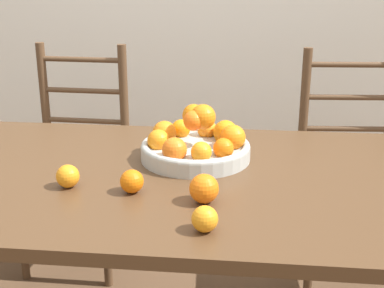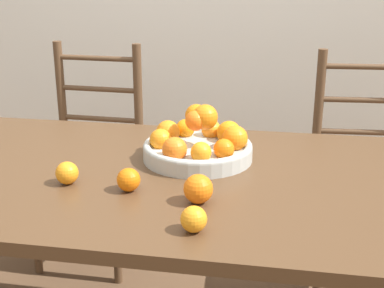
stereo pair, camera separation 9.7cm
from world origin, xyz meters
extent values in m
cube|color=#4C331E|center=(0.00, 0.00, 0.74)|extent=(1.97, 0.90, 0.03)
cylinder|color=#B2B7B2|center=(0.12, 0.13, 0.78)|extent=(0.33, 0.33, 0.04)
torus|color=#B2B7B2|center=(0.12, 0.13, 0.80)|extent=(0.33, 0.33, 0.02)
sphere|color=orange|center=(0.23, 0.13, 0.83)|extent=(0.08, 0.08, 0.08)
sphere|color=orange|center=(0.21, 0.20, 0.83)|extent=(0.08, 0.08, 0.08)
sphere|color=orange|center=(0.15, 0.24, 0.82)|extent=(0.06, 0.06, 0.06)
sphere|color=orange|center=(0.07, 0.23, 0.83)|extent=(0.06, 0.06, 0.06)
sphere|color=orange|center=(0.02, 0.17, 0.83)|extent=(0.08, 0.08, 0.08)
sphere|color=orange|center=(0.01, 0.11, 0.83)|extent=(0.07, 0.07, 0.07)
sphere|color=orange|center=(0.07, 0.03, 0.83)|extent=(0.07, 0.07, 0.07)
sphere|color=orange|center=(0.15, 0.02, 0.82)|extent=(0.06, 0.06, 0.06)
sphere|color=orange|center=(0.21, 0.06, 0.82)|extent=(0.06, 0.06, 0.06)
sphere|color=orange|center=(0.14, 0.13, 0.90)|extent=(0.08, 0.08, 0.08)
sphere|color=orange|center=(0.11, 0.15, 0.89)|extent=(0.07, 0.07, 0.07)
sphere|color=orange|center=(0.12, 0.11, 0.89)|extent=(0.06, 0.06, 0.06)
sphere|color=orange|center=(0.17, -0.18, 0.80)|extent=(0.07, 0.07, 0.07)
sphere|color=orange|center=(-0.02, -0.14, 0.79)|extent=(0.06, 0.06, 0.06)
sphere|color=orange|center=(0.19, -0.33, 0.79)|extent=(0.06, 0.06, 0.06)
sphere|color=orange|center=(-0.20, -0.12, 0.79)|extent=(0.06, 0.06, 0.06)
cylinder|color=#513823|center=(-0.68, 0.57, 0.24)|extent=(0.04, 0.04, 0.48)
cylinder|color=#513823|center=(-0.30, 0.55, 0.24)|extent=(0.04, 0.04, 0.48)
cylinder|color=#513823|center=(-0.66, 0.93, 0.49)|extent=(0.04, 0.04, 0.99)
cylinder|color=#513823|center=(-0.28, 0.91, 0.49)|extent=(0.04, 0.04, 0.99)
cube|color=#513823|center=(-0.48, 0.74, 0.50)|extent=(0.44, 0.42, 0.04)
cylinder|color=#513823|center=(-0.47, 0.92, 0.63)|extent=(0.38, 0.04, 0.02)
cylinder|color=#513823|center=(-0.47, 0.92, 0.78)|extent=(0.38, 0.04, 0.02)
cylinder|color=#513823|center=(-0.47, 0.92, 0.92)|extent=(0.38, 0.04, 0.02)
cylinder|color=#513823|center=(0.55, 0.55, 0.24)|extent=(0.04, 0.04, 0.48)
cylinder|color=#513823|center=(0.52, 0.91, 0.49)|extent=(0.04, 0.04, 0.99)
cube|color=#513823|center=(0.73, 0.74, 0.50)|extent=(0.45, 0.43, 0.04)
cylinder|color=#513823|center=(0.71, 0.92, 0.63)|extent=(0.38, 0.05, 0.02)
cylinder|color=#513823|center=(0.71, 0.92, 0.78)|extent=(0.38, 0.05, 0.02)
cylinder|color=#513823|center=(0.71, 0.92, 0.92)|extent=(0.38, 0.05, 0.02)
camera|label=1|loc=(0.28, -1.40, 1.34)|focal=50.00mm
camera|label=2|loc=(0.37, -1.39, 1.34)|focal=50.00mm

